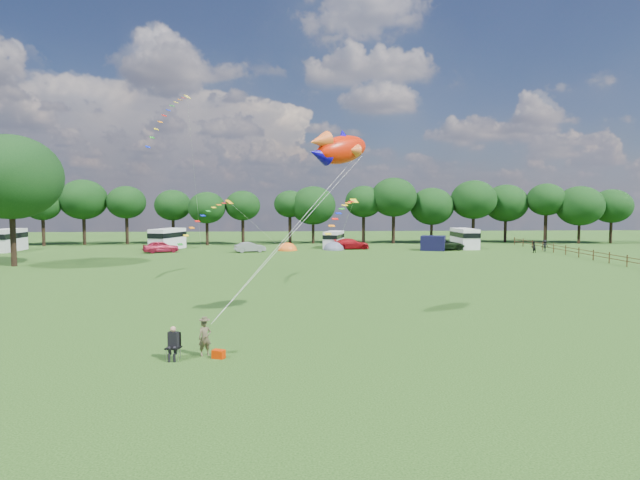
{
  "coord_description": "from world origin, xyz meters",
  "views": [
    {
      "loc": [
        -2.08,
        -27.68,
        6.59
      ],
      "look_at": [
        0.0,
        8.0,
        4.0
      ],
      "focal_mm": 30.0,
      "sensor_mm": 36.0,
      "label": 1
    }
  ],
  "objects": [
    {
      "name": "walker_b",
      "position": [
        31.64,
        40.68,
        0.75
      ],
      "size": [
        0.99,
        0.48,
        1.5
      ],
      "primitive_type": "imported",
      "rotation": [
        0.0,
        0.0,
        3.11
      ],
      "color": "black",
      "rests_on": "ground"
    },
    {
      "name": "campervan_a",
      "position": [
        -39.29,
        45.06,
        1.58
      ],
      "size": [
        2.55,
        5.99,
        2.93
      ],
      "rotation": [
        0.0,
        0.0,
        1.57
      ],
      "color": "silver",
      "rests_on": "ground"
    },
    {
      "name": "car_b",
      "position": [
        -7.13,
        41.73,
        0.66
      ],
      "size": [
        3.96,
        2.41,
        1.31
      ],
      "primitive_type": "imported",
      "rotation": [
        0.0,
        0.0,
        1.87
      ],
      "color": "gray",
      "rests_on": "ground"
    },
    {
      "name": "tent_greyblue",
      "position": [
        4.0,
        44.51,
        0.02
      ],
      "size": [
        2.92,
        3.2,
        2.17
      ],
      "color": "slate",
      "rests_on": "ground"
    },
    {
      "name": "kite_flyer",
      "position": [
        -5.69,
        -4.99,
        0.77
      ],
      "size": [
        0.66,
        0.57,
        1.53
      ],
      "primitive_type": "imported",
      "rotation": [
        0.0,
        0.0,
        0.43
      ],
      "color": "brown",
      "rests_on": "ground"
    },
    {
      "name": "tree_line",
      "position": [
        5.3,
        54.99,
        6.35
      ],
      "size": [
        102.98,
        10.98,
        10.27
      ],
      "color": "black",
      "rests_on": "ground"
    },
    {
      "name": "fish_kite",
      "position": [
        0.59,
        1.57,
        9.43
      ],
      "size": [
        4.07,
        3.56,
        2.3
      ],
      "rotation": [
        0.0,
        -0.21,
        0.67
      ],
      "color": "red",
      "rests_on": "ground"
    },
    {
      "name": "campervan_b",
      "position": [
        -18.81,
        46.84,
        1.53
      ],
      "size": [
        4.34,
        6.29,
        2.84
      ],
      "rotation": [
        0.0,
        0.0,
        1.21
      ],
      "color": "white",
      "rests_on": "ground"
    },
    {
      "name": "fence",
      "position": [
        32.0,
        34.5,
        0.7
      ],
      "size": [
        0.12,
        33.12,
        1.2
      ],
      "color": "#472D19",
      "rests_on": "ground"
    },
    {
      "name": "car_c",
      "position": [
        6.45,
        45.42,
        0.73
      ],
      "size": [
        5.1,
        2.6,
        1.47
      ],
      "primitive_type": "imported",
      "rotation": [
        0.0,
        0.0,
        1.68
      ],
      "color": "#AD0D14",
      "rests_on": "ground"
    },
    {
      "name": "streamer_kite_b",
      "position": [
        -9.03,
        19.73,
        5.45
      ],
      "size": [
        4.26,
        4.76,
        3.82
      ],
      "rotation": [
        0.0,
        0.0,
        1.06
      ],
      "color": "orange",
      "rests_on": "ground"
    },
    {
      "name": "big_tree",
      "position": [
        -30.0,
        28.0,
        9.02
      ],
      "size": [
        10.0,
        10.0,
        13.28
      ],
      "color": "black",
      "rests_on": "ground"
    },
    {
      "name": "campervan_d",
      "position": [
        22.52,
        45.67,
        1.5
      ],
      "size": [
        2.56,
        5.75,
        2.79
      ],
      "rotation": [
        0.0,
        0.0,
        1.6
      ],
      "color": "white",
      "rests_on": "ground"
    },
    {
      "name": "streamer_kite_a",
      "position": [
        -13.32,
        25.1,
        15.2
      ],
      "size": [
        3.29,
        5.63,
        5.77
      ],
      "rotation": [
        0.0,
        0.0,
        1.06
      ],
      "color": "yellow",
      "rests_on": "ground"
    },
    {
      "name": "tent_orange",
      "position": [
        -2.29,
        44.01,
        0.02
      ],
      "size": [
        2.68,
        2.93,
        2.09
      ],
      "color": "orange",
      "rests_on": "ground"
    },
    {
      "name": "streamer_kite_c",
      "position": [
        2.41,
        15.62,
        5.89
      ],
      "size": [
        3.18,
        4.87,
        2.8
      ],
      "rotation": [
        0.0,
        0.0,
        0.46
      ],
      "color": "yellow",
      "rests_on": "ground"
    },
    {
      "name": "walker_a",
      "position": [
        29.19,
        38.73,
        0.74
      ],
      "size": [
        0.81,
        0.62,
        1.48
      ],
      "primitive_type": "imported",
      "rotation": [
        0.0,
        0.0,
        3.41
      ],
      "color": "black",
      "rests_on": "ground"
    },
    {
      "name": "kite_bag",
      "position": [
        -5.06,
        -5.43,
        0.18
      ],
      "size": [
        0.59,
        0.5,
        0.36
      ],
      "primitive_type": "cube",
      "rotation": [
        0.0,
        0.0,
        -0.39
      ],
      "color": "red",
      "rests_on": "ground"
    },
    {
      "name": "ground_plane",
      "position": [
        0.0,
        0.0,
        0.0
      ],
      "size": [
        180.0,
        180.0,
        0.0
      ],
      "primitive_type": "plane",
      "color": "black",
      "rests_on": "ground"
    },
    {
      "name": "camp_chair",
      "position": [
        -6.91,
        -5.44,
        0.84
      ],
      "size": [
        0.67,
        0.67,
        1.4
      ],
      "rotation": [
        0.0,
        0.0,
        -0.21
      ],
      "color": "#99999E",
      "rests_on": "ground"
    },
    {
      "name": "campervan_c",
      "position": [
        4.25,
        47.62,
        1.27
      ],
      "size": [
        3.43,
        5.21,
        2.36
      ],
      "rotation": [
        0.0,
        0.0,
        1.26
      ],
      "color": "silver",
      "rests_on": "ground"
    },
    {
      "name": "car_d",
      "position": [
        18.96,
        43.44,
        0.77
      ],
      "size": [
        5.86,
        3.07,
        1.54
      ],
      "primitive_type": "imported",
      "rotation": [
        0.0,
        0.0,
        1.66
      ],
      "color": "black",
      "rests_on": "ground"
    },
    {
      "name": "awning_navy",
      "position": [
        17.3,
        42.97,
        0.98
      ],
      "size": [
        3.83,
        3.49,
        1.96
      ],
      "primitive_type": "cube",
      "rotation": [
        0.0,
        0.0,
        -0.36
      ],
      "color": "black",
      "rests_on": "ground"
    },
    {
      "name": "car_a",
      "position": [
        -18.56,
        41.88,
        0.76
      ],
      "size": [
        4.87,
        3.5,
        1.51
      ],
      "primitive_type": "imported",
      "rotation": [
        0.0,
        0.0,
        2.0
      ],
      "color": "#BD2241",
      "rests_on": "ground"
    }
  ]
}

